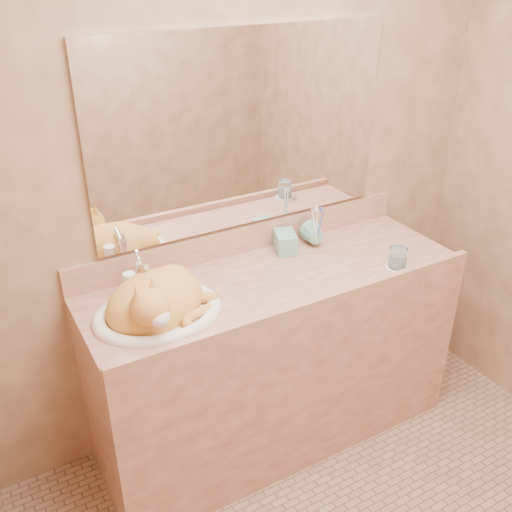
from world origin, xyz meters
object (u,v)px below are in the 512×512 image
sink_basin (157,297)px  water_glass (398,257)px  toothbrush_cup (317,239)px  vanity_counter (275,359)px  cat (156,299)px  soap_dispenser (289,237)px

sink_basin → water_glass: 1.01m
toothbrush_cup → water_glass: water_glass is taller
vanity_counter → cat: 0.72m
vanity_counter → cat: (-0.52, -0.02, 0.49)m
vanity_counter → cat: size_ratio=4.02×
soap_dispenser → water_glass: 0.46m
vanity_counter → soap_dispenser: soap_dispenser is taller
sink_basin → cat: 0.01m
soap_dispenser → water_glass: soap_dispenser is taller
toothbrush_cup → cat: bearing=-170.2°
water_glass → sink_basin: bearing=170.2°
cat → soap_dispenser: (0.66, 0.14, 0.03)m
soap_dispenser → toothbrush_cup: soap_dispenser is taller
soap_dispenser → vanity_counter: bearing=-119.2°
water_glass → vanity_counter: bearing=158.0°
cat → water_glass: (1.00, -0.18, -0.01)m
sink_basin → soap_dispenser: size_ratio=2.43×
toothbrush_cup → water_glass: size_ratio=1.16×
soap_dispenser → water_glass: (0.34, -0.31, -0.04)m
sink_basin → toothbrush_cup: bearing=20.5°
sink_basin → soap_dispenser: 0.67m
toothbrush_cup → soap_dispenser: bearing=-178.2°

